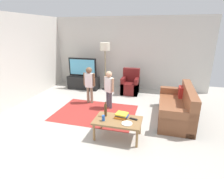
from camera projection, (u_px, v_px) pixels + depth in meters
The scene contains 17 objects.
ground at pixel (106, 120), 4.65m from camera, with size 7.80×7.80×0.00m, color #B2ADA3.
wall_back at pixel (128, 53), 6.96m from camera, with size 6.00×0.12×2.70m, color silver.
wall_left at pixel (2, 63), 4.97m from camera, with size 0.12×6.00×2.70m, color silver.
area_rug at pixel (95, 113), 5.08m from camera, with size 2.20×1.60×0.01m, color #9E2D28.
tv_stand at pixel (84, 83), 7.08m from camera, with size 1.20×0.44×0.50m.
tv at pixel (83, 68), 6.87m from camera, with size 1.10×0.28×0.71m.
couch at pixel (178, 109), 4.65m from camera, with size 0.80×1.80×0.86m.
armchair at pixel (130, 85), 6.56m from camera, with size 0.60×0.60×0.90m.
floor_lamp at pixel (105, 49), 6.59m from camera, with size 0.36×0.36×1.78m.
child_near_tv at pixel (89, 82), 5.57m from camera, with size 0.39×0.19×1.15m.
child_center at pixel (109, 86), 5.19m from camera, with size 0.34×0.23×1.12m.
coffee_table at pixel (118, 122), 3.82m from camera, with size 1.00×0.60×0.42m.
book_stack at pixel (122, 115), 3.89m from camera, with size 0.29×0.26×0.10m.
bottle at pixel (106, 110), 3.93m from camera, with size 0.06×0.06×0.33m.
tv_remote at pixel (134, 119), 3.82m from camera, with size 0.17×0.05×0.02m, color black.
soda_can at pixel (103, 118), 3.75m from camera, with size 0.07×0.07×0.12m, color #2659B2.
plate at pixel (127, 123), 3.64m from camera, with size 0.22×0.22×0.02m.
Camera 1 is at (1.25, -3.96, 2.24)m, focal length 28.87 mm.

